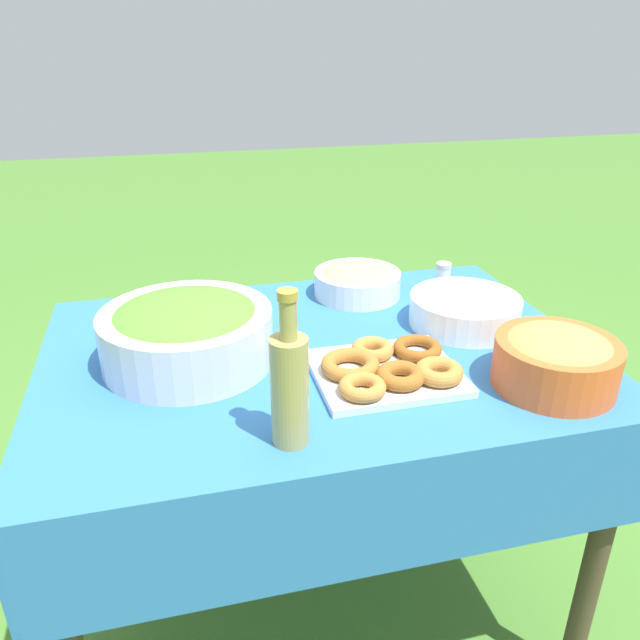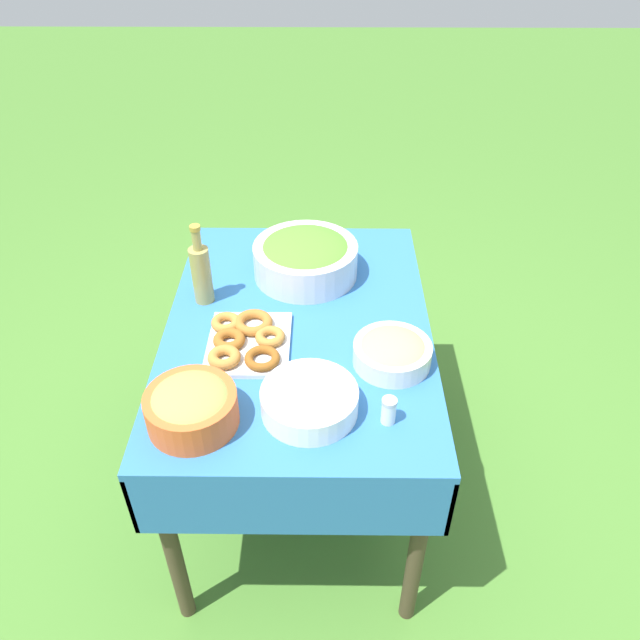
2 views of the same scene
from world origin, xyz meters
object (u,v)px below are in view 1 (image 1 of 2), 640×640
object	(u,v)px
salad_bowl	(187,331)
olive_bowl	(556,358)
pasta_bowl	(357,281)
donut_platter	(387,369)
olive_oil_bottle	(290,386)
plate_stack	(465,310)

from	to	relation	value
salad_bowl	olive_bowl	size ratio (longest dim) A/B	1.49
pasta_bowl	donut_platter	bearing A→B (deg)	80.90
olive_oil_bottle	olive_bowl	bearing A→B (deg)	-174.22
salad_bowl	donut_platter	size ratio (longest dim) A/B	1.20
pasta_bowl	plate_stack	world-z (taller)	pasta_bowl
plate_stack	olive_oil_bottle	size ratio (longest dim) A/B	0.93
salad_bowl	donut_platter	bearing A→B (deg)	156.45
salad_bowl	olive_bowl	bearing A→B (deg)	158.35
plate_stack	salad_bowl	bearing A→B (deg)	2.48
salad_bowl	olive_bowl	world-z (taller)	salad_bowl
olive_oil_bottle	olive_bowl	xyz separation A→B (m)	(-0.54, -0.05, -0.05)
pasta_bowl	olive_bowl	distance (m)	0.59
plate_stack	olive_bowl	bearing A→B (deg)	98.41
pasta_bowl	plate_stack	bearing A→B (deg)	129.56
pasta_bowl	olive_oil_bottle	distance (m)	0.67
salad_bowl	pasta_bowl	world-z (taller)	salad_bowl
pasta_bowl	olive_bowl	world-z (taller)	olive_bowl
pasta_bowl	donut_platter	world-z (taller)	pasta_bowl
pasta_bowl	olive_oil_bottle	xyz separation A→B (m)	(0.30, 0.59, 0.07)
salad_bowl	pasta_bowl	bearing A→B (deg)	-149.89
plate_stack	donut_platter	bearing A→B (deg)	36.65
olive_bowl	salad_bowl	bearing A→B (deg)	-21.65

